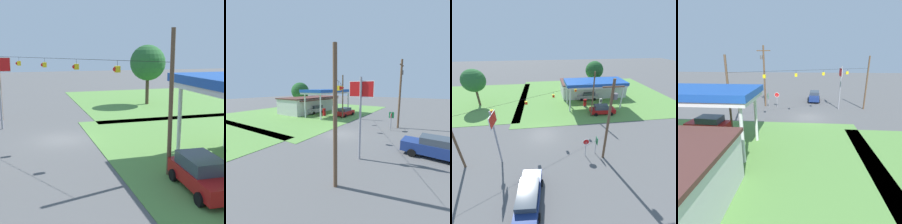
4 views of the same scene
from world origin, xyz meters
TOP-DOWN VIEW (x-y plane):
  - ground_plane at (0.00, 0.00)m, footprint 160.00×160.00m
  - grass_verge_opposite_corner at (-16.00, 16.00)m, footprint 24.00×24.00m
  - car_at_pumps_front at (11.18, 5.72)m, footprint 4.76×2.29m
  - signal_span_gantry at (0.00, -0.01)m, footprint 18.02×10.24m
  - tree_west_verge at (-13.51, 12.87)m, footprint 4.58×4.58m

SIDE VIEW (x-z plane):
  - ground_plane at x=0.00m, z-range 0.00..0.00m
  - grass_verge_opposite_corner at x=-16.00m, z-range 0.00..0.04m
  - car_at_pumps_front at x=11.18m, z-range 0.03..1.79m
  - signal_span_gantry at x=0.00m, z-range 0.39..8.62m
  - tree_west_verge at x=-13.51m, z-range 1.54..9.26m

